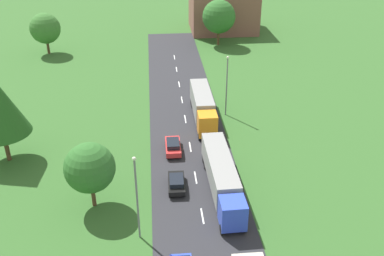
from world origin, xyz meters
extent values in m
cube|color=white|center=(0.00, 30.90, 0.07)|extent=(0.16, 2.40, 0.01)
cube|color=white|center=(0.00, 37.57, 0.07)|extent=(0.16, 2.40, 0.01)
cube|color=white|center=(0.00, 44.31, 0.07)|extent=(0.16, 2.40, 0.01)
cube|color=white|center=(0.00, 52.03, 0.07)|extent=(0.16, 2.40, 0.01)
cube|color=white|center=(0.00, 58.55, 0.07)|extent=(0.16, 2.40, 0.01)
cube|color=white|center=(0.00, 64.76, 0.07)|extent=(0.16, 2.40, 0.01)
cube|color=white|center=(0.00, 71.77, 0.07)|extent=(0.16, 2.40, 0.01)
cube|color=white|center=(0.00, 78.32, 0.07)|extent=(0.16, 2.40, 0.01)
cube|color=blue|center=(2.60, 28.86, 1.92)|extent=(2.49, 2.46, 2.71)
cube|color=black|center=(2.62, 27.71, 2.40)|extent=(2.10, 0.14, 1.19)
cube|color=gray|center=(2.46, 36.00, 2.19)|extent=(2.71, 11.20, 2.67)
cube|color=black|center=(2.46, 36.00, 0.66)|extent=(1.10, 10.61, 0.24)
cylinder|color=black|center=(3.66, 28.28, 0.56)|extent=(0.37, 1.01, 1.00)
cylinder|color=black|center=(1.56, 28.24, 0.56)|extent=(0.37, 1.01, 1.00)
cylinder|color=black|center=(3.45, 39.36, 0.56)|extent=(0.37, 1.01, 1.00)
cylinder|color=black|center=(1.35, 39.32, 0.56)|extent=(0.37, 1.01, 1.00)
cylinder|color=black|center=(3.42, 40.70, 0.56)|extent=(0.37, 1.01, 1.00)
cylinder|color=black|center=(1.32, 40.66, 0.56)|extent=(0.37, 1.01, 1.00)
cube|color=orange|center=(2.44, 46.60, 2.01)|extent=(2.44, 2.46, 2.89)
cube|color=black|center=(2.44, 45.43, 2.53)|extent=(2.10, 0.10, 1.27)
cube|color=gray|center=(2.43, 52.90, 2.35)|extent=(2.51, 9.43, 2.99)
cube|color=black|center=(2.43, 52.90, 0.66)|extent=(0.90, 8.96, 0.24)
cylinder|color=black|center=(3.49, 45.99, 0.56)|extent=(0.35, 1.00, 1.00)
cylinder|color=black|center=(1.39, 45.99, 0.56)|extent=(0.35, 1.00, 1.00)
cylinder|color=black|center=(3.48, 55.73, 0.56)|extent=(0.35, 1.00, 1.00)
cylinder|color=black|center=(1.38, 55.73, 0.56)|extent=(0.35, 1.00, 1.00)
cylinder|color=black|center=(3.48, 56.86, 0.56)|extent=(0.35, 1.00, 1.00)
cylinder|color=black|center=(1.38, 56.86, 0.56)|extent=(0.35, 1.00, 1.00)
cube|color=black|center=(-2.26, 35.82, 0.66)|extent=(1.90, 4.09, 0.56)
cube|color=black|center=(-2.26, 35.62, 1.19)|extent=(1.56, 2.30, 0.49)
cylinder|color=black|center=(-3.00, 37.22, 0.38)|extent=(0.24, 0.65, 0.64)
cylinder|color=black|center=(-1.43, 37.17, 0.38)|extent=(0.24, 0.65, 0.64)
cylinder|color=black|center=(-3.08, 34.48, 0.38)|extent=(0.24, 0.65, 0.64)
cylinder|color=black|center=(-1.51, 34.43, 0.38)|extent=(0.24, 0.65, 0.64)
cube|color=red|center=(-2.21, 43.49, 0.71)|extent=(1.85, 4.29, 0.65)
cube|color=black|center=(-2.21, 43.27, 1.30)|extent=(1.55, 2.41, 0.53)
cylinder|color=black|center=(-3.01, 44.94, 0.38)|extent=(0.22, 0.64, 0.64)
cylinder|color=black|center=(-1.39, 44.93, 0.38)|extent=(0.22, 0.64, 0.64)
cylinder|color=black|center=(-3.03, 42.04, 0.38)|extent=(0.22, 0.64, 0.64)
cylinder|color=black|center=(-1.40, 42.03, 0.38)|extent=(0.22, 0.64, 0.64)
cylinder|color=slate|center=(-6.16, 28.56, 4.27)|extent=(0.18, 0.18, 8.53)
sphere|color=silver|center=(-6.16, 28.56, 8.65)|extent=(0.36, 0.36, 0.36)
cylinder|color=slate|center=(5.92, 52.99, 4.28)|extent=(0.18, 0.18, 8.55)
sphere|color=silver|center=(5.92, 52.99, 8.67)|extent=(0.36, 0.36, 0.36)
cylinder|color=#513823|center=(-21.95, 43.49, 1.87)|extent=(0.52, 0.52, 3.73)
cylinder|color=#513823|center=(-10.86, 33.77, 1.34)|extent=(0.42, 0.42, 2.68)
sphere|color=#2D6628|center=(-10.86, 33.77, 4.58)|extent=(5.08, 5.08, 5.08)
cylinder|color=#513823|center=(-24.75, 83.16, 1.43)|extent=(0.51, 0.51, 2.85)
sphere|color=#38702D|center=(-24.75, 83.16, 5.05)|extent=(5.86, 5.86, 5.86)
cylinder|color=#513823|center=(9.64, 85.57, 1.68)|extent=(0.51, 0.51, 3.36)
sphere|color=#2D6628|center=(9.64, 85.57, 5.91)|extent=(6.79, 6.79, 6.79)
cube|color=brown|center=(12.27, 96.62, 4.24)|extent=(14.67, 12.66, 8.47)
camera|label=1|loc=(-4.22, -2.87, 28.48)|focal=40.94mm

